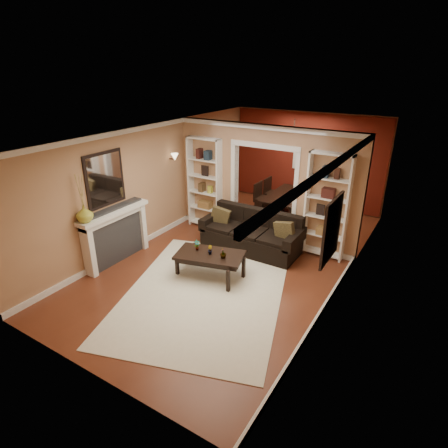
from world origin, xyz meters
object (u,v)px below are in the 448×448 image
Objects in this scene: bookshelf_left at (205,184)px; dining_table at (289,205)px; sofa at (251,232)px; fireplace at (117,236)px; coffee_table at (210,265)px; bookshelf_right at (327,207)px.

dining_table is at bearing 48.62° from bookshelf_left.
fireplace is at bearing -138.03° from sofa.
coffee_table is at bearing 13.67° from fireplace.
coffee_table is 0.77× the size of fireplace.
fireplace is (-3.64, -2.53, -0.57)m from bookshelf_right.
fireplace is (-0.54, -2.53, -0.57)m from bookshelf_left.
bookshelf_right is 2.49m from dining_table.
bookshelf_left reaches higher than fireplace.
dining_table is at bearing 73.54° from coffee_table.
coffee_table is at bearing -95.65° from sofa.
dining_table is at bearing 91.66° from sofa.
sofa is 0.98× the size of bookshelf_left.
bookshelf_right is (1.47, 0.58, 0.71)m from sofa.
sofa is at bearing -19.61° from bookshelf_left.
sofa is at bearing -158.50° from bookshelf_right.
fireplace is at bearing -102.05° from bookshelf_left.
sofa is 0.98× the size of bookshelf_right.
dining_table is (1.56, 1.77, -0.84)m from bookshelf_left.
bookshelf_left and bookshelf_right have the same top height.
fireplace is at bearing 178.36° from coffee_table.
bookshelf_left is 1.00× the size of bookshelf_right.
coffee_table is (-0.14, -1.46, -0.19)m from sofa.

